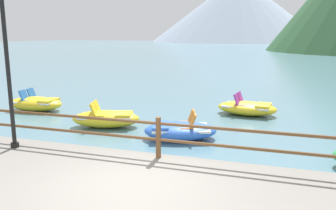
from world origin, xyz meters
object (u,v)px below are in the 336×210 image
at_px(pedal_boat_1, 247,108).
at_px(pedal_boat_2, 180,130).
at_px(pedal_boat_0, 106,118).
at_px(lamp_post, 6,44).
at_px(pedal_boat_4, 36,103).

distance_m(pedal_boat_1, pedal_boat_2, 4.30).
height_order(pedal_boat_0, pedal_boat_2, pedal_boat_0).
relative_size(lamp_post, pedal_boat_2, 1.66).
distance_m(lamp_post, pedal_boat_0, 4.63).
distance_m(lamp_post, pedal_boat_1, 9.17).
height_order(lamp_post, pedal_boat_0, lamp_post).
relative_size(lamp_post, pedal_boat_1, 1.70).
bearing_deg(pedal_boat_0, pedal_boat_1, 37.30).
height_order(pedal_boat_1, pedal_boat_2, pedal_boat_1).
relative_size(lamp_post, pedal_boat_0, 1.66).
bearing_deg(lamp_post, pedal_boat_2, 43.67).
bearing_deg(pedal_boat_0, pedal_boat_2, -10.90).
distance_m(pedal_boat_0, pedal_boat_4, 4.34).
bearing_deg(pedal_boat_4, lamp_post, -56.17).
relative_size(lamp_post, pedal_boat_4, 1.74).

